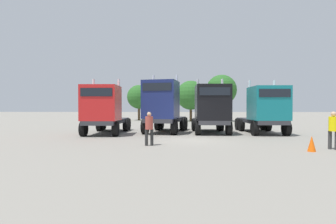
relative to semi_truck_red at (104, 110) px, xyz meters
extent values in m
plane|color=gray|center=(6.23, -2.97, -1.82)|extent=(200.00, 200.00, 0.00)
cube|color=#333338|center=(-0.02, 1.24, -0.90)|extent=(2.29, 6.27, 0.30)
cube|color=red|center=(0.01, -0.68, 0.46)|extent=(2.44, 2.43, 2.43)
cube|color=black|center=(0.03, -1.90, 1.15)|extent=(2.10, 0.07, 0.55)
cylinder|color=silver|center=(0.94, 0.68, 0.76)|extent=(0.18, 0.18, 3.03)
cylinder|color=silver|center=(-0.96, 0.65, 0.76)|extent=(0.18, 0.18, 3.03)
cylinder|color=#333338|center=(-0.04, 2.61, -0.69)|extent=(1.12, 1.12, 0.12)
cylinder|color=black|center=(1.12, -1.16, -1.31)|extent=(0.37, 1.03, 1.02)
cylinder|color=black|center=(-1.08, -1.19, -1.31)|extent=(0.37, 1.03, 1.02)
cylinder|color=black|center=(1.06, 2.78, -1.31)|extent=(0.37, 1.03, 1.02)
cylinder|color=black|center=(-1.14, 2.74, -1.31)|extent=(0.37, 1.03, 1.02)
cylinder|color=black|center=(1.04, 3.88, -1.31)|extent=(0.37, 1.03, 1.02)
cylinder|color=black|center=(-1.16, 3.84, -1.31)|extent=(0.37, 1.03, 1.02)
cube|color=#333338|center=(4.47, 2.31, -0.82)|extent=(3.30, 6.11, 0.30)
cube|color=navy|center=(4.12, 0.59, 0.73)|extent=(2.80, 2.71, 2.79)
cube|color=black|center=(3.89, -0.54, 1.60)|extent=(2.07, 0.45, 0.55)
cylinder|color=silver|center=(5.30, 1.67, 1.03)|extent=(0.21, 0.21, 3.39)
cylinder|color=silver|center=(3.44, 2.05, 1.03)|extent=(0.21, 0.21, 3.39)
cylinder|color=#333338|center=(4.72, 3.56, -0.61)|extent=(1.30, 1.30, 0.12)
cylinder|color=black|center=(5.11, -0.06, -1.27)|extent=(0.56, 1.15, 1.10)
cylinder|color=black|center=(2.95, 0.38, -1.27)|extent=(0.56, 1.15, 1.10)
cylinder|color=black|center=(5.80, 3.37, -1.27)|extent=(0.56, 1.15, 1.10)
cylinder|color=black|center=(3.64, 3.80, -1.27)|extent=(0.56, 1.15, 1.10)
cylinder|color=black|center=(6.02, 4.45, -1.27)|extent=(0.56, 1.15, 1.10)
cylinder|color=black|center=(3.86, 4.88, -1.27)|extent=(0.56, 1.15, 1.10)
cube|color=#333338|center=(7.89, 1.91, -0.92)|extent=(2.21, 5.61, 0.30)
cube|color=black|center=(7.88, 0.35, 0.51)|extent=(2.41, 2.50, 2.55)
cube|color=black|center=(7.88, -0.91, 1.25)|extent=(2.10, 0.05, 0.55)
cylinder|color=silver|center=(8.84, 1.74, 0.81)|extent=(0.18, 0.18, 3.15)
cylinder|color=silver|center=(6.94, 1.75, 0.81)|extent=(0.18, 0.18, 3.15)
cylinder|color=#333338|center=(7.89, 3.14, -0.71)|extent=(1.10, 1.10, 0.12)
cylinder|color=black|center=(8.98, -0.20, -1.32)|extent=(0.35, 1.00, 1.00)
cylinder|color=black|center=(6.78, -0.19, -1.32)|extent=(0.35, 1.00, 1.00)
cylinder|color=black|center=(8.99, 3.11, -1.32)|extent=(0.35, 1.00, 1.00)
cylinder|color=black|center=(6.79, 3.12, -1.32)|extent=(0.35, 1.00, 1.00)
cylinder|color=black|center=(8.99, 4.21, -1.32)|extent=(0.35, 1.00, 1.00)
cylinder|color=black|center=(6.79, 4.22, -1.32)|extent=(0.35, 1.00, 1.00)
cube|color=#333338|center=(11.80, 1.84, -0.90)|extent=(2.29, 5.90, 0.30)
cube|color=#14727A|center=(11.83, 0.11, 0.45)|extent=(2.43, 2.45, 2.39)
cube|color=black|center=(11.84, -1.11, 1.12)|extent=(2.10, 0.07, 0.55)
cylinder|color=silver|center=(12.76, 1.48, 0.75)|extent=(0.18, 0.18, 2.99)
cylinder|color=silver|center=(10.86, 1.45, 0.75)|extent=(0.18, 0.18, 2.99)
cylinder|color=#333338|center=(11.78, 3.13, -0.69)|extent=(1.12, 1.12, 0.12)
cylinder|color=black|center=(12.93, -0.38, -1.31)|extent=(0.36, 1.03, 1.02)
cylinder|color=black|center=(10.73, -0.41, -1.31)|extent=(0.36, 1.03, 1.02)
cylinder|color=black|center=(12.88, 3.19, -1.31)|extent=(0.36, 1.03, 1.02)
cylinder|color=black|center=(10.68, 3.16, -1.31)|extent=(0.36, 1.03, 1.02)
cylinder|color=black|center=(12.87, 4.29, -1.31)|extent=(0.36, 1.03, 1.02)
cylinder|color=black|center=(10.67, 4.26, -1.31)|extent=(0.36, 1.03, 1.02)
cylinder|color=#353535|center=(12.51, -6.29, -1.39)|extent=(0.23, 0.23, 0.86)
cylinder|color=yellow|center=(12.60, -6.39, -0.62)|extent=(0.56, 0.56, 0.68)
sphere|color=tan|center=(12.60, -6.39, -0.16)|extent=(0.23, 0.23, 0.23)
cylinder|color=#282828|center=(3.71, -5.42, -1.40)|extent=(0.18, 0.18, 0.84)
cylinder|color=#282828|center=(3.98, -5.39, -1.40)|extent=(0.18, 0.18, 0.84)
cylinder|color=#A74339|center=(3.85, -5.40, -0.65)|extent=(0.44, 0.44, 0.67)
sphere|color=tan|center=(3.85, -5.40, -0.20)|extent=(0.23, 0.23, 0.23)
cone|color=#F2590C|center=(11.30, -6.99, -1.47)|extent=(0.36, 0.36, 0.71)
cylinder|color=#4C3823|center=(-0.47, 21.33, -0.75)|extent=(0.36, 0.36, 2.15)
sphere|color=#286023|center=(-0.47, 21.33, 1.79)|extent=(3.65, 3.65, 3.65)
cylinder|color=#4C3823|center=(7.36, 18.74, -0.79)|extent=(0.36, 0.36, 2.06)
sphere|color=#286023|center=(7.36, 18.74, 1.91)|extent=(4.17, 4.17, 4.17)
cylinder|color=#4C3823|center=(11.69, 18.59, -0.44)|extent=(0.36, 0.36, 2.76)
sphere|color=#286023|center=(11.69, 18.59, 2.65)|extent=(4.30, 4.30, 4.30)
camera|label=1|loc=(5.23, -18.87, 0.15)|focal=28.06mm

